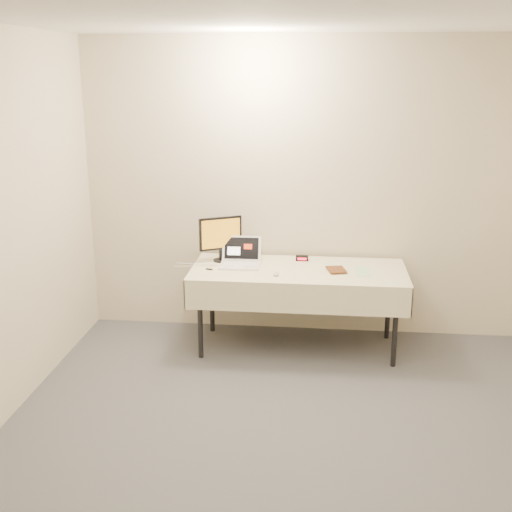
# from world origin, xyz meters

# --- Properties ---
(ground) EXTENTS (5.00, 5.00, 0.00)m
(ground) POSITION_xyz_m (0.00, 0.00, 0.00)
(ground) COLOR #3D3D42
(ground) RESTS_ON ground
(back_wall) EXTENTS (4.00, 0.10, 2.70)m
(back_wall) POSITION_xyz_m (0.00, 2.50, 1.35)
(back_wall) COLOR beige
(back_wall) RESTS_ON ground
(table) EXTENTS (1.86, 0.81, 0.74)m
(table) POSITION_xyz_m (0.00, 2.05, 0.68)
(table) COLOR black
(table) RESTS_ON ground
(laptop) EXTENTS (0.35, 0.34, 0.23)m
(laptop) POSITION_xyz_m (-0.52, 2.12, 0.79)
(laptop) COLOR white
(laptop) RESTS_ON table
(monitor) EXTENTS (0.36, 0.21, 0.41)m
(monitor) POSITION_xyz_m (-0.71, 2.21, 0.98)
(monitor) COLOR black
(monitor) RESTS_ON table
(book) EXTENTS (0.15, 0.05, 0.20)m
(book) POSITION_xyz_m (0.25, 2.00, 0.84)
(book) COLOR #92491A
(book) RESTS_ON table
(alarm_clock) EXTENTS (0.11, 0.05, 0.05)m
(alarm_clock) POSITION_xyz_m (0.02, 2.30, 0.76)
(alarm_clock) COLOR black
(alarm_clock) RESTS_ON table
(clicker) EXTENTS (0.06, 0.10, 0.02)m
(clicker) POSITION_xyz_m (-0.18, 1.85, 0.75)
(clicker) COLOR silver
(clicker) RESTS_ON table
(paper_form) EXTENTS (0.12, 0.30, 0.00)m
(paper_form) POSITION_xyz_m (0.55, 2.03, 0.74)
(paper_form) COLOR #AFD4A9
(paper_form) RESTS_ON table
(usb_dongle) EXTENTS (0.06, 0.04, 0.01)m
(usb_dongle) POSITION_xyz_m (-0.77, 1.94, 0.74)
(usb_dongle) COLOR black
(usb_dongle) RESTS_ON table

